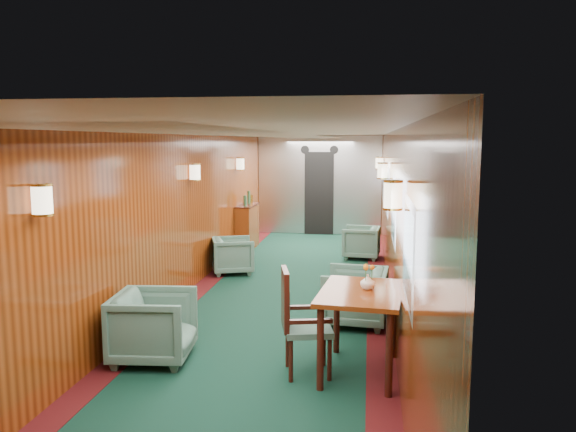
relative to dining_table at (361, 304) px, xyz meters
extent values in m
plane|color=#0E3224|center=(-1.14, 2.31, -0.70)|extent=(12.00, 12.00, 0.00)
cube|color=beige|center=(-1.14, 2.31, 1.65)|extent=(3.00, 12.00, 0.10)
cube|color=beige|center=(-1.14, 2.31, 1.66)|extent=(1.20, 12.00, 0.06)
cube|color=maroon|center=(-1.14, 8.31, 0.50)|extent=(3.00, 0.10, 2.40)
cube|color=maroon|center=(-2.64, 2.31, 0.50)|extent=(0.10, 12.00, 2.40)
cube|color=maroon|center=(0.36, 2.31, 0.50)|extent=(0.10, 12.00, 2.40)
cube|color=#410D0F|center=(-2.49, 2.31, -0.69)|extent=(0.30, 12.00, 0.01)
cube|color=#410D0F|center=(0.21, 2.31, -0.69)|extent=(0.30, 12.00, 0.01)
cube|color=silver|center=(-1.14, 8.23, 0.50)|extent=(2.98, 0.12, 2.38)
cube|color=black|center=(-1.14, 8.15, 0.30)|extent=(0.70, 0.06, 2.00)
cylinder|color=black|center=(-1.49, 8.16, 1.35)|extent=(0.20, 0.04, 0.20)
cylinder|color=black|center=(-0.79, 8.16, 1.35)|extent=(0.20, 0.04, 0.20)
cube|color=silver|center=(0.35, -1.19, 0.75)|extent=(0.02, 1.10, 0.80)
cube|color=#3F585E|center=(0.35, -1.19, 0.75)|extent=(0.01, 0.96, 0.66)
cube|color=silver|center=(0.35, 1.31, 0.75)|extent=(0.02, 1.10, 0.80)
cube|color=#3F585E|center=(0.35, 1.31, 0.75)|extent=(0.01, 0.96, 0.66)
cube|color=silver|center=(0.35, 3.81, 0.75)|extent=(0.02, 1.10, 0.80)
cube|color=#3F585E|center=(0.35, 3.81, 0.75)|extent=(0.01, 0.96, 0.66)
cube|color=silver|center=(0.35, 6.31, 0.75)|extent=(0.02, 1.10, 0.80)
cube|color=#3F585E|center=(0.35, 6.31, 0.75)|extent=(0.01, 0.96, 0.66)
cylinder|color=#FFEFC6|center=(-2.54, -1.19, 1.10)|extent=(0.16, 0.16, 0.24)
cylinder|color=#B09231|center=(-2.54, -1.19, 0.98)|extent=(0.17, 0.17, 0.02)
cylinder|color=#FFEFC6|center=(0.26, -0.39, 1.10)|extent=(0.16, 0.16, 0.24)
cylinder|color=#B09231|center=(0.26, -0.39, 0.98)|extent=(0.17, 0.17, 0.02)
cylinder|color=#FFEFC6|center=(-2.54, 2.81, 1.10)|extent=(0.16, 0.16, 0.24)
cylinder|color=#B09231|center=(-2.54, 2.81, 0.98)|extent=(0.17, 0.17, 0.02)
cylinder|color=#FFEFC6|center=(0.26, 3.61, 1.10)|extent=(0.16, 0.16, 0.24)
cylinder|color=#B09231|center=(0.26, 3.61, 0.98)|extent=(0.17, 0.17, 0.02)
cylinder|color=#FFEFC6|center=(-2.54, 5.81, 1.10)|extent=(0.16, 0.16, 0.24)
cylinder|color=#B09231|center=(-2.54, 5.81, 0.98)|extent=(0.17, 0.17, 0.02)
cylinder|color=#FFEFC6|center=(0.26, 6.61, 1.10)|extent=(0.16, 0.16, 0.24)
cylinder|color=#B09231|center=(0.26, 6.61, 0.98)|extent=(0.17, 0.17, 0.02)
cube|color=maroon|center=(0.00, 0.00, 0.11)|extent=(0.88, 1.18, 0.04)
cylinder|color=#3B150D|center=(-0.36, -0.44, -0.30)|extent=(0.07, 0.07, 0.79)
cylinder|color=#3B150D|center=(0.26, -0.50, -0.30)|extent=(0.07, 0.07, 0.79)
cylinder|color=#3B150D|center=(-0.26, 0.50, -0.30)|extent=(0.07, 0.07, 0.79)
cylinder|color=#3B150D|center=(0.36, 0.44, -0.30)|extent=(0.07, 0.07, 0.79)
cube|color=#1D453D|center=(-0.51, -0.09, -0.25)|extent=(0.54, 0.54, 0.06)
cube|color=#3B150D|center=(-0.72, -0.14, 0.06)|extent=(0.14, 0.41, 0.58)
cube|color=#1D453D|center=(-0.70, -0.14, 0.00)|extent=(0.09, 0.31, 0.35)
cube|color=#3B150D|center=(-0.46, -0.31, -0.10)|extent=(0.41, 0.14, 0.04)
cube|color=#3B150D|center=(-0.56, 0.13, -0.10)|extent=(0.41, 0.14, 0.04)
cylinder|color=#3B150D|center=(-0.64, -0.31, -0.49)|extent=(0.04, 0.04, 0.42)
cylinder|color=#3B150D|center=(-0.28, -0.23, -0.49)|extent=(0.04, 0.04, 0.42)
cylinder|color=#3B150D|center=(-0.73, 0.05, -0.49)|extent=(0.04, 0.04, 0.42)
cylinder|color=#3B150D|center=(-0.37, 0.13, -0.49)|extent=(0.04, 0.04, 0.42)
cube|color=maroon|center=(-2.48, 6.13, -0.23)|extent=(0.31, 1.03, 0.92)
cube|color=#3B150D|center=(-2.47, 6.13, 0.23)|extent=(0.33, 1.05, 0.02)
cylinder|color=#285131|center=(-2.46, 5.87, 0.35)|extent=(0.07, 0.07, 0.22)
cylinder|color=#285131|center=(-2.46, 6.23, 0.38)|extent=(0.06, 0.06, 0.28)
cylinder|color=#B09231|center=(-2.46, 6.44, 0.33)|extent=(0.08, 0.08, 0.18)
imported|color=silver|center=(0.06, 0.06, 0.21)|extent=(0.15, 0.15, 0.15)
imported|color=#1D453D|center=(-2.12, 0.02, -0.34)|extent=(0.87, 0.85, 0.72)
imported|color=#1D453D|center=(-2.24, 3.90, -0.39)|extent=(0.87, 0.85, 0.62)
imported|color=#1D453D|center=(-0.09, 1.47, -0.34)|extent=(0.84, 0.82, 0.71)
imported|color=#1D453D|center=(-0.08, 5.45, -0.38)|extent=(0.75, 0.73, 0.63)
camera|label=1|loc=(0.05, -5.33, 1.58)|focal=35.00mm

